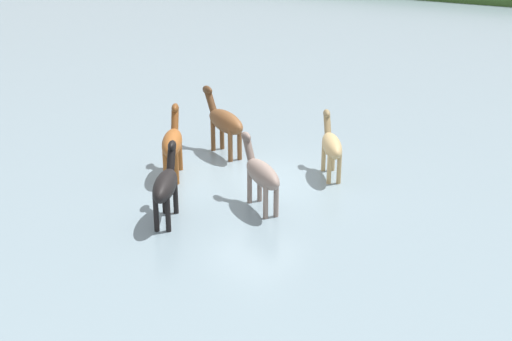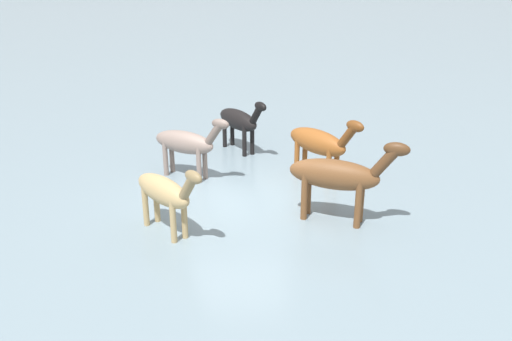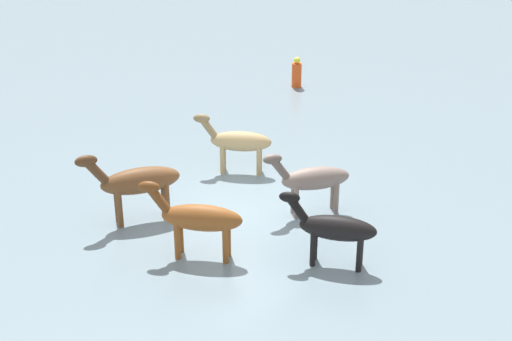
# 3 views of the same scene
# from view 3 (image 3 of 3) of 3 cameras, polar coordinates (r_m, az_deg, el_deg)

# --- Properties ---
(ground_plane) EXTENTS (213.85, 213.85, 0.00)m
(ground_plane) POSITION_cam_3_polar(r_m,az_deg,el_deg) (20.12, -1.55, -2.87)
(ground_plane) COLOR gray
(horse_lead) EXTENTS (1.75, 1.88, 1.73)m
(horse_lead) POSITION_cam_3_polar(r_m,az_deg,el_deg) (21.69, -1.33, 2.17)
(horse_lead) COLOR tan
(horse_lead) RESTS_ON ground_plane
(horse_pinto_flank) EXTENTS (1.84, 2.10, 1.88)m
(horse_pinto_flank) POSITION_cam_3_polar(r_m,az_deg,el_deg) (17.64, -4.31, -3.52)
(horse_pinto_flank) COLOR brown
(horse_pinto_flank) RESTS_ON ground_plane
(horse_gray_outer) EXTENTS (2.16, 1.41, 1.77)m
(horse_gray_outer) POSITION_cam_3_polar(r_m,az_deg,el_deg) (19.53, 4.20, -0.63)
(horse_gray_outer) COLOR gray
(horse_gray_outer) RESTS_ON ground_plane
(horse_rear_stallion) EXTENTS (1.59, 2.03, 1.75)m
(horse_rear_stallion) POSITION_cam_3_polar(r_m,az_deg,el_deg) (17.42, 5.81, -4.26)
(horse_rear_stallion) COLOR black
(horse_rear_stallion) RESTS_ON ground_plane
(horse_chestnut_trailing) EXTENTS (2.53, 1.31, 2.00)m
(horse_chestnut_trailing) POSITION_cam_3_polar(r_m,az_deg,el_deg) (19.31, -8.81, -0.81)
(horse_chestnut_trailing) COLOR brown
(horse_chestnut_trailing) RESTS_ON ground_plane
(buoy_channel_marker) EXTENTS (0.36, 0.36, 1.14)m
(buoy_channel_marker) POSITION_cam_3_polar(r_m,az_deg,el_deg) (28.62, 3.03, 7.19)
(buoy_channel_marker) COLOR #E54C19
(buoy_channel_marker) RESTS_ON ground_plane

